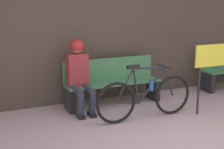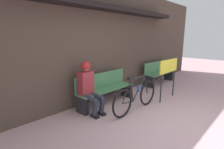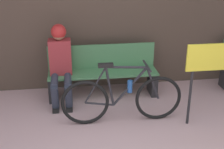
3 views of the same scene
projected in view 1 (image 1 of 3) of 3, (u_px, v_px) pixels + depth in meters
storefront_wall at (104, 11)px, 5.69m from camera, size 12.00×0.56×3.20m
park_bench_near at (112, 83)px, 5.60m from camera, size 1.74×0.42×0.83m
bicycle at (146, 97)px, 4.90m from camera, size 1.68×0.40×0.89m
person_seated at (79, 71)px, 5.17m from camera, size 0.34×0.64×1.22m
signboard at (219, 60)px, 5.14m from camera, size 0.98×0.04×1.15m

